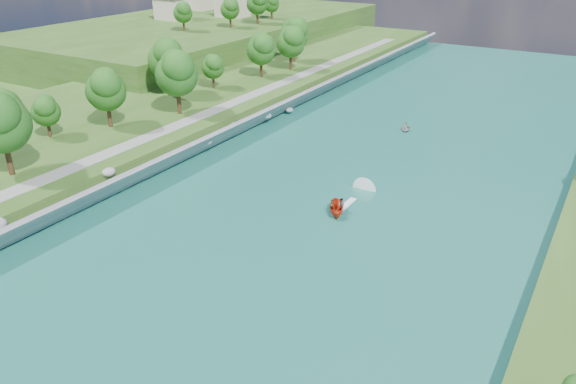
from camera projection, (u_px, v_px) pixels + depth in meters
The scene contains 11 objects.
ground at pixel (261, 259), 63.03m from camera, with size 260.00×260.00×0.00m, color #2D5119.
river_water at pixel (340, 194), 78.53m from camera, with size 55.00×240.00×0.10m, color #1A6554.
berm_west at pixel (91, 124), 101.16m from camera, with size 45.00×240.00×3.50m, color #2D5119.
ridge_west at pixel (208, 33), 173.37m from camera, with size 60.00×120.00×9.00m, color #2D5119.
riprap_bank at pixel (193, 149), 89.45m from camera, with size 4.13×236.00×4.17m.
riverside_path at pixel (163, 131), 92.23m from camera, with size 3.00×200.00×0.10m, color gray.
ridge_houses at pixel (201, 1), 176.39m from camera, with size 29.50×29.50×8.40m.
trees_west at pixel (80, 102), 86.17m from camera, with size 18.00×147.85×13.74m.
trees_ridge at pixel (238, 8), 156.40m from camera, with size 15.62×36.16×10.69m.
motorboat at pixel (341, 205), 73.61m from camera, with size 3.60×19.01×2.15m.
raft at pixel (405, 128), 102.97m from camera, with size 3.02×3.73×1.50m.
Camera 1 is at (30.36, -44.62, 33.56)m, focal length 35.00 mm.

